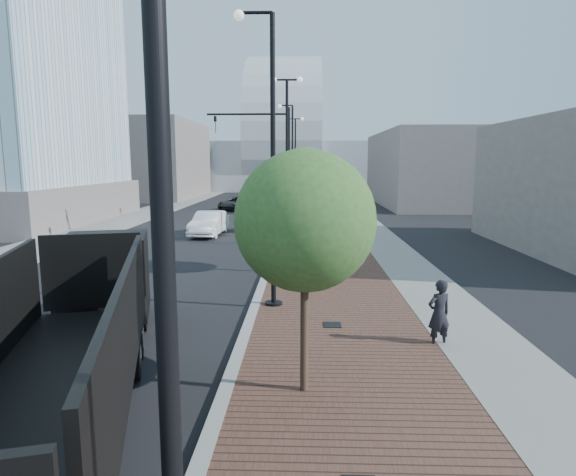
{
  "coord_description": "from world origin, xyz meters",
  "views": [
    {
      "loc": [
        1.59,
        -5.34,
        4.7
      ],
      "look_at": [
        1.0,
        12.0,
        2.0
      ],
      "focal_mm": 30.39,
      "sensor_mm": 36.0,
      "label": 1
    }
  ],
  "objects_px": {
    "dump_truck": "(89,319)",
    "pedestrian": "(439,314)",
    "dark_car_mid": "(236,203)",
    "white_sedan": "(209,223)"
  },
  "relations": [
    {
      "from": "dump_truck",
      "to": "white_sedan",
      "type": "xyz_separation_m",
      "value": [
        -1.46,
        20.96,
        -0.51
      ]
    },
    {
      "from": "dump_truck",
      "to": "pedestrian",
      "type": "bearing_deg",
      "value": -2.71
    },
    {
      "from": "white_sedan",
      "to": "pedestrian",
      "type": "relative_size",
      "value": 2.66
    },
    {
      "from": "white_sedan",
      "to": "pedestrian",
      "type": "bearing_deg",
      "value": -59.61
    },
    {
      "from": "white_sedan",
      "to": "pedestrian",
      "type": "xyz_separation_m",
      "value": [
        9.62,
        -19.08,
        0.11
      ]
    },
    {
      "from": "dump_truck",
      "to": "white_sedan",
      "type": "distance_m",
      "value": 21.02
    },
    {
      "from": "dark_car_mid",
      "to": "white_sedan",
      "type": "bearing_deg",
      "value": -69.86
    },
    {
      "from": "dark_car_mid",
      "to": "pedestrian",
      "type": "height_order",
      "value": "pedestrian"
    },
    {
      "from": "dump_truck",
      "to": "pedestrian",
      "type": "relative_size",
      "value": 7.52
    },
    {
      "from": "dump_truck",
      "to": "dark_car_mid",
      "type": "relative_size",
      "value": 2.81
    }
  ]
}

